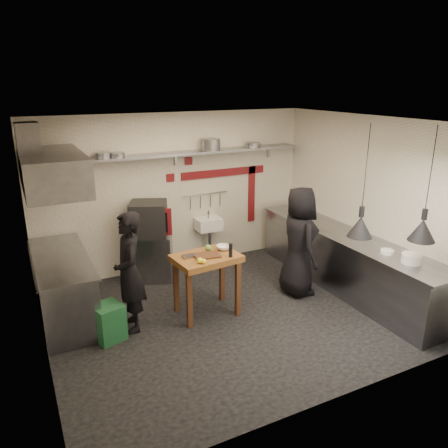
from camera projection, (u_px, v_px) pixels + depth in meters
name	position (u px, v px, depth m)	size (l,w,h in m)	color
floor	(229.00, 315.00, 6.45)	(5.00, 5.00, 0.00)	black
ceiling	(230.00, 122.00, 5.58)	(5.00, 5.00, 0.00)	beige
wall_back	(176.00, 192.00, 7.80)	(5.00, 0.04, 2.80)	silver
wall_front	(328.00, 286.00, 4.23)	(5.00, 0.04, 2.80)	silver
wall_left	(34.00, 256.00, 4.95)	(0.04, 4.20, 2.80)	silver
wall_right	(366.00, 204.00, 7.07)	(0.04, 4.20, 2.80)	silver
red_band_horiz	(224.00, 173.00, 8.10)	(1.70, 0.02, 0.14)	maroon
red_band_vert	(251.00, 194.00, 8.50)	(0.14, 0.02, 1.10)	maroon
red_tile_a	(189.00, 161.00, 7.72)	(0.14, 0.02, 0.14)	maroon
red_tile_b	(170.00, 178.00, 7.65)	(0.14, 0.02, 0.14)	maroon
back_shelf	(178.00, 154.00, 7.42)	(4.60, 0.34, 0.04)	slate
shelf_bracket_left	(60.00, 167.00, 6.78)	(0.04, 0.06, 0.24)	slate
shelf_bracket_mid	(175.00, 158.00, 7.58)	(0.04, 0.06, 0.24)	slate
shelf_bracket_right	(268.00, 151.00, 8.39)	(0.04, 0.06, 0.24)	slate
pan_far_left	(103.00, 155.00, 6.87)	(0.25, 0.25, 0.09)	slate
pan_mid_left	(117.00, 155.00, 6.97)	(0.23, 0.23, 0.07)	slate
stock_pot	(211.00, 144.00, 7.65)	(0.32, 0.32, 0.20)	slate
pan_right	(253.00, 145.00, 8.03)	(0.27, 0.27, 0.08)	slate
oven_stand	(153.00, 256.00, 7.57)	(0.64, 0.58, 0.80)	slate
combi_oven	(149.00, 219.00, 7.33)	(0.59, 0.55, 0.58)	black
oven_door	(156.00, 222.00, 7.17)	(0.50, 0.03, 0.46)	maroon
oven_glass	(157.00, 223.00, 7.12)	(0.33, 0.01, 0.34)	black
hand_sink	(208.00, 224.00, 8.07)	(0.46, 0.34, 0.22)	silver
sink_tap	(208.00, 215.00, 8.02)	(0.03, 0.03, 0.14)	slate
sink_drain	(210.00, 247.00, 8.18)	(0.06, 0.06, 0.66)	slate
utensil_rail	(205.00, 194.00, 8.02)	(0.02, 0.02, 0.90)	slate
counter_right	(345.00, 262.00, 7.22)	(0.70, 3.80, 0.90)	slate
counter_right_top	(347.00, 235.00, 7.07)	(0.76, 3.90, 0.03)	slate
plate_stack	(411.00, 259.00, 5.93)	(0.26, 0.26, 0.13)	silver
small_bowl_right	(387.00, 252.00, 6.28)	(0.19, 0.19, 0.05)	silver
counter_left	(64.00, 288.00, 6.29)	(0.70, 1.90, 0.90)	slate
counter_left_top	(60.00, 258.00, 6.15)	(0.76, 2.00, 0.03)	slate
extractor_hood	(53.00, 172.00, 5.79)	(0.78, 1.60, 0.50)	slate
hood_duct	(28.00, 142.00, 5.56)	(0.28, 0.28, 0.50)	slate
green_bin	(108.00, 322.00, 5.78)	(0.36, 0.36, 0.50)	#1B542F
prep_table	(207.00, 285.00, 6.38)	(0.92, 0.64, 0.92)	brown
cutting_board	(207.00, 255.00, 6.21)	(0.36, 0.26, 0.03)	#502D1A
pepper_mill	(231.00, 250.00, 6.15)	(0.05, 0.05, 0.20)	black
lemon_a	(200.00, 260.00, 5.96)	(0.08, 0.08, 0.08)	yellow
lemon_b	(204.00, 261.00, 5.93)	(0.07, 0.07, 0.07)	yellow
veg_ball	(208.00, 248.00, 6.38)	(0.09, 0.09, 0.09)	#5C963E
steel_tray	(189.00, 256.00, 6.17)	(0.18, 0.12, 0.03)	slate
bowl	(223.00, 248.00, 6.45)	(0.21, 0.21, 0.06)	silver
heat_lamp_near	(365.00, 182.00, 5.60)	(0.33, 0.33, 1.49)	black
heat_lamp_far	(429.00, 185.00, 5.41)	(0.34, 0.34, 1.47)	black
chef_left	(129.00, 272.00, 5.87)	(0.61, 0.40, 1.68)	black
chef_right	(299.00, 241.00, 6.90)	(0.86, 0.56, 1.76)	black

